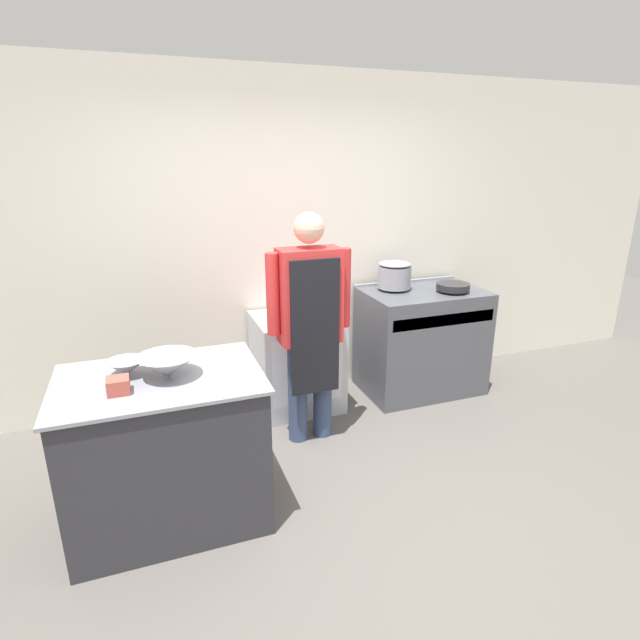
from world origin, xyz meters
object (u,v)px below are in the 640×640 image
Objects in this scene: person_cook at (310,318)px; stock_pot at (394,274)px; stove at (421,341)px; fridge_unit at (297,362)px; plastic_tub at (118,386)px; saute_pan at (453,286)px; mixing_bowl at (168,366)px.

stock_pot is at bearing 30.62° from person_cook.
stock_pot reaches higher than stove.
person_cook is (-0.06, -0.52, 0.55)m from fridge_unit.
saute_pan reaches higher than plastic_tub.
saute_pan is at bearing -29.65° from stove.
fridge_unit is 1.48m from saute_pan.
person_cook reaches higher than fridge_unit.
plastic_tub is 2.55m from stock_pot.
mixing_bowl is at bearing -150.82° from person_cook.
fridge_unit is 1.61m from mixing_bowl.
plastic_tub is (-2.45, -1.13, 0.47)m from stove.
plastic_tub is (-0.25, -0.12, -0.02)m from mixing_bowl.
stock_pot is 1.01× the size of saute_pan.
mixing_bowl is at bearing -155.31° from stove.
stove is 1.30× the size of fridge_unit.
fridge_unit is 2.77× the size of stock_pot.
stock_pot is (2.22, 1.25, 0.13)m from plastic_tub.
stock_pot is at bearing 29.34° from plastic_tub.
person_cook is at bearing -166.56° from saute_pan.
mixing_bowl is 2.96× the size of plastic_tub.
plastic_tub is at bearing -151.68° from person_cook.
fridge_unit is 7.32× the size of plastic_tub.
saute_pan is at bearing -7.76° from fridge_unit.
fridge_unit is at bearing 176.69° from stove.
plastic_tub is 0.38× the size of saute_pan.
stove is 1.38m from person_cook.
person_cook is 1.15m from mixing_bowl.
stock_pot is (0.97, 0.57, 0.11)m from person_cook.
stove is at bearing -3.31° from fridge_unit.
stove is 1.15m from fridge_unit.
plastic_tub is at bearing -159.20° from saute_pan.
mixing_bowl reaches higher than plastic_tub.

